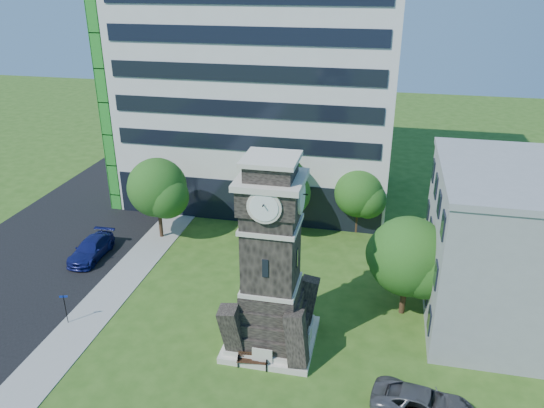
% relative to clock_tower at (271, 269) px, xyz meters
% --- Properties ---
extents(ground, '(160.00, 160.00, 0.00)m').
position_rel_clock_tower_xyz_m(ground, '(-3.00, -2.00, -5.28)').
color(ground, '#2D5017').
rests_on(ground, ground).
extents(sidewalk, '(3.00, 70.00, 0.06)m').
position_rel_clock_tower_xyz_m(sidewalk, '(-12.50, 3.00, -5.25)').
color(sidewalk, gray).
rests_on(sidewalk, ground).
extents(street, '(14.00, 80.00, 0.02)m').
position_rel_clock_tower_xyz_m(street, '(-21.00, 3.00, -5.27)').
color(street, black).
rests_on(street, ground).
extents(clock_tower, '(5.40, 5.40, 12.22)m').
position_rel_clock_tower_xyz_m(clock_tower, '(0.00, 0.00, 0.00)').
color(clock_tower, beige).
rests_on(clock_tower, ground).
extents(office_tall, '(26.20, 15.11, 28.60)m').
position_rel_clock_tower_xyz_m(office_tall, '(-6.20, 23.84, 8.94)').
color(office_tall, silver).
rests_on(office_tall, ground).
extents(car_street_north, '(2.25, 5.26, 1.51)m').
position_rel_clock_tower_xyz_m(car_street_north, '(-16.53, 7.38, -4.52)').
color(car_street_north, navy).
rests_on(car_street_north, ground).
extents(car_east_lot, '(5.77, 3.39, 1.51)m').
position_rel_clock_tower_xyz_m(car_east_lot, '(9.05, -4.29, -4.53)').
color(car_east_lot, '#4A4A4F').
rests_on(car_east_lot, ground).
extents(park_bench, '(1.80, 0.48, 0.93)m').
position_rel_clock_tower_xyz_m(park_bench, '(-0.56, -2.48, -4.79)').
color(park_bench, black).
rests_on(park_bench, ground).
extents(street_sign, '(0.53, 0.05, 2.20)m').
position_rel_clock_tower_xyz_m(street_sign, '(-13.53, -1.00, -3.90)').
color(street_sign, black).
rests_on(street_sign, ground).
extents(tree_nw, '(5.50, 5.00, 7.15)m').
position_rel_clock_tower_xyz_m(tree_nw, '(-12.38, 11.96, -0.82)').
color(tree_nw, '#332114').
rests_on(tree_nw, ground).
extents(tree_nc, '(6.03, 5.48, 7.46)m').
position_rel_clock_tower_xyz_m(tree_nc, '(-2.82, 14.72, -0.76)').
color(tree_nc, '#332114').
rests_on(tree_nc, ground).
extents(tree_ne, '(4.63, 4.21, 5.84)m').
position_rel_clock_tower_xyz_m(tree_ne, '(4.17, 16.54, -1.69)').
color(tree_ne, '#332114').
rests_on(tree_ne, ground).
extents(tree_east, '(5.77, 5.24, 6.99)m').
position_rel_clock_tower_xyz_m(tree_east, '(8.09, 4.96, -1.09)').
color(tree_east, '#332114').
rests_on(tree_east, ground).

